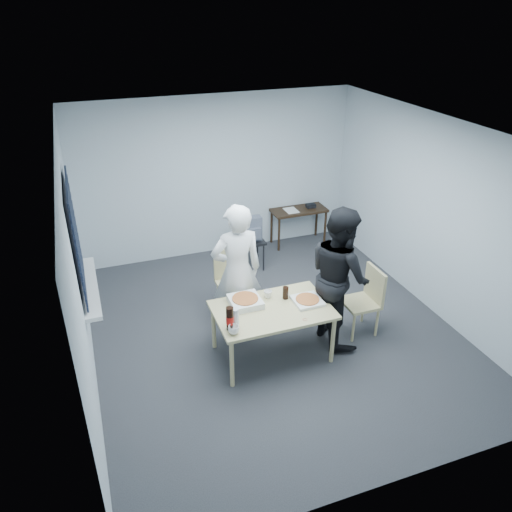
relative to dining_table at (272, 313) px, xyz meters
name	(u,v)px	position (x,y,z in m)	size (l,w,h in m)	color
room	(78,245)	(-2.00, 0.84, 0.84)	(5.00, 5.00, 5.00)	#292A2E
dining_table	(272,313)	(0.00, 0.00, 0.00)	(1.36, 0.86, 0.66)	#CEBF87
chair_far	(231,277)	(-0.15, 1.12, -0.09)	(0.42, 0.42, 0.89)	#CEBF87
chair_right	(367,296)	(1.31, 0.06, -0.09)	(0.42, 0.42, 0.89)	#CEBF87
person_white	(237,272)	(-0.24, 0.60, 0.28)	(0.65, 0.42, 1.77)	white
person_black	(339,276)	(0.90, 0.08, 0.28)	(0.86, 0.47, 1.77)	black
side_table	(299,213)	(1.57, 2.72, -0.05)	(0.95, 0.42, 0.63)	#301F12
stool	(252,246)	(0.51, 2.12, -0.22)	(0.36, 0.36, 0.50)	black
backpack	(253,229)	(0.51, 2.11, 0.09)	(0.28, 0.21, 0.39)	slate
pizza_box_a	(245,301)	(-0.27, 0.20, 0.10)	(0.36, 0.36, 0.09)	white
pizza_box_b	(307,300)	(0.44, -0.01, 0.08)	(0.33, 0.33, 0.05)	white
mug_a	(234,330)	(-0.57, -0.30, 0.11)	(0.12, 0.12, 0.10)	white
mug_b	(268,294)	(0.04, 0.25, 0.11)	(0.10, 0.10, 0.09)	white
cola_glass	(286,293)	(0.23, 0.15, 0.14)	(0.07, 0.07, 0.16)	black
soda_bottle	(230,319)	(-0.58, -0.21, 0.19)	(0.09, 0.09, 0.28)	black
plastic_cups	(235,317)	(-0.51, -0.16, 0.17)	(0.09, 0.09, 0.22)	silver
rubber_band	(305,320)	(0.26, -0.33, 0.06)	(0.05, 0.05, 0.00)	red
papers	(291,210)	(1.42, 2.72, 0.04)	(0.21, 0.28, 0.00)	white
black_box	(311,206)	(1.79, 2.73, 0.07)	(0.15, 0.11, 0.07)	black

